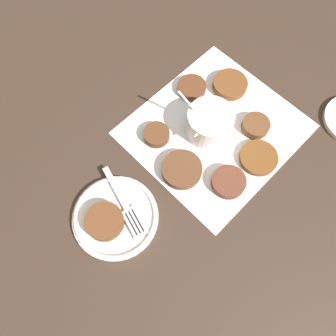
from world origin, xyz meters
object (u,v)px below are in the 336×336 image
sauce_bowl (209,124)px  serving_plate (115,217)px  fritter_on_plate (104,221)px  fork (127,208)px

sauce_bowl → serving_plate: (0.27, -0.03, -0.02)m
sauce_bowl → fritter_on_plate: size_ratio=1.64×
fork → fritter_on_plate: bearing=-17.6°
serving_plate → fritter_on_plate: fritter_on_plate is taller
sauce_bowl → serving_plate: sauce_bowl is taller
sauce_bowl → fork: bearing=-3.9°
fritter_on_plate → fork: 0.05m
serving_plate → fork: bearing=159.9°
fritter_on_plate → fork: (-0.05, 0.01, -0.01)m
sauce_bowl → serving_plate: bearing=-5.5°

